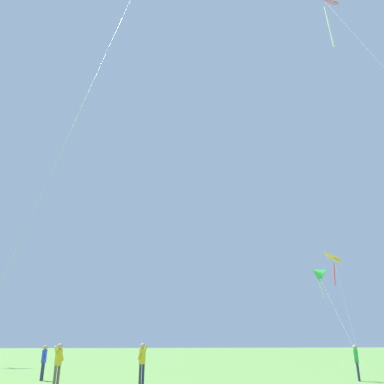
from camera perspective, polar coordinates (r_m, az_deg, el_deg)
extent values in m
cone|color=green|center=(34.05, 17.53, -10.96)|extent=(1.80, 1.70, 1.48)
cylinder|color=silver|center=(33.94, 17.98, -12.94)|extent=(0.36, 0.11, 1.47)
cylinder|color=silver|center=(30.27, 20.18, -16.29)|extent=(1.83, 6.94, 6.86)
cube|color=yellow|center=(42.85, 19.56, -8.83)|extent=(1.84, 1.14, 1.34)
cylinder|color=#3F382D|center=(42.85, 19.56, -8.83)|extent=(1.40, 0.19, 0.55)
cylinder|color=red|center=(42.35, 19.72, -11.00)|extent=(0.48, 0.39, 2.25)
cylinder|color=silver|center=(38.80, 21.13, -14.88)|extent=(2.94, 6.28, 9.61)
cylinder|color=silver|center=(29.00, 19.03, 21.52)|extent=(0.17, 0.35, 3.46)
cylinder|color=silver|center=(12.92, -11.86, 19.46)|extent=(3.29, 8.60, 19.76)
cylinder|color=#2D3351|center=(21.91, -20.55, -22.93)|extent=(0.10, 0.10, 0.77)
cylinder|color=#2D3351|center=(21.76, -20.71, -22.94)|extent=(0.10, 0.10, 0.77)
cube|color=blue|center=(21.81, -20.39, -21.18)|extent=(0.22, 0.23, 0.58)
cylinder|color=blue|center=(21.92, -20.23, -20.82)|extent=(0.14, 0.27, 0.54)
cylinder|color=blue|center=(21.69, -20.46, -20.80)|extent=(0.14, 0.27, 0.54)
sphere|color=tan|center=(21.80, -20.25, -20.16)|extent=(0.21, 0.21, 0.21)
cylinder|color=#2D3351|center=(18.53, -7.02, -24.50)|extent=(0.11, 0.11, 0.81)
cylinder|color=#2D3351|center=(18.42, -7.44, -24.51)|extent=(0.11, 0.11, 0.81)
cube|color=yellow|center=(18.44, -7.12, -22.31)|extent=(0.27, 0.27, 0.61)
cylinder|color=yellow|center=(18.52, -6.79, -21.84)|extent=(0.27, 0.23, 0.57)
cylinder|color=yellow|center=(18.35, -7.41, -21.83)|extent=(0.27, 0.23, 0.57)
sphere|color=tan|center=(18.43, -7.06, -21.01)|extent=(0.22, 0.22, 0.22)
cylinder|color=#665B4C|center=(17.90, -19.05, -23.76)|extent=(0.11, 0.11, 0.81)
cylinder|color=#665B4C|center=(18.00, -18.60, -23.78)|extent=(0.11, 0.11, 0.81)
cube|color=yellow|center=(17.92, -18.55, -21.53)|extent=(0.27, 0.27, 0.60)
cylinder|color=yellow|center=(17.83, -18.82, -21.02)|extent=(0.25, 0.24, 0.56)
cylinder|color=yellow|center=(17.99, -18.16, -21.08)|extent=(0.25, 0.24, 0.56)
sphere|color=tan|center=(17.91, -18.39, -20.22)|extent=(0.22, 0.22, 0.22)
cylinder|color=#2D3351|center=(21.76, 22.68, -22.67)|extent=(0.10, 0.10, 0.78)
cylinder|color=#2D3351|center=(21.93, 22.70, -22.65)|extent=(0.10, 0.10, 0.78)
cube|color=green|center=(21.82, 22.42, -20.89)|extent=(0.26, 0.26, 0.59)
cylinder|color=green|center=(21.69, 22.35, -20.51)|extent=(0.22, 0.26, 0.55)
cylinder|color=green|center=(21.94, 22.38, -20.50)|extent=(0.22, 0.26, 0.55)
sphere|color=tan|center=(21.81, 22.27, -19.85)|extent=(0.21, 0.21, 0.21)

